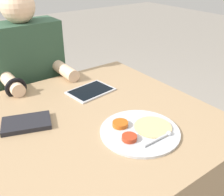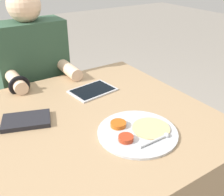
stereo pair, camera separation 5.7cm
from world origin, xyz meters
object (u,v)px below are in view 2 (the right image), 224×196
red_notebook (26,121)px  thali_tray (138,132)px  person_diner (37,92)px  tablet_device (93,90)px

red_notebook → thali_tray: bearing=-42.4°
thali_tray → person_diner: bearing=98.7°
thali_tray → tablet_device: bearing=85.7°
tablet_device → person_diner: 0.51m
tablet_device → person_diner: (-0.17, 0.45, -0.16)m
person_diner → tablet_device: bearing=-69.9°
person_diner → thali_tray: bearing=-81.3°
red_notebook → person_diner: bearing=69.0°
tablet_device → person_diner: bearing=110.1°
red_notebook → person_diner: 0.62m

